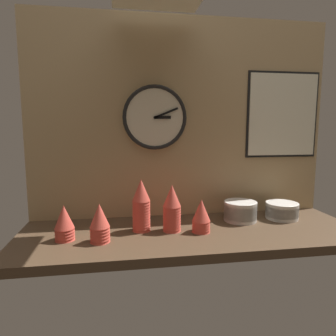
{
  "coord_description": "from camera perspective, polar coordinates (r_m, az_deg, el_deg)",
  "views": [
    {
      "loc": [
        -0.33,
        -1.33,
        0.48
      ],
      "look_at": [
        -0.11,
        0.04,
        0.29
      ],
      "focal_mm": 32.0,
      "sensor_mm": 36.0,
      "label": 1
    }
  ],
  "objects": [
    {
      "name": "menu_board",
      "position": [
        1.81,
        20.98,
        9.41
      ],
      "size": [
        0.42,
        0.01,
        0.47
      ],
      "color": "black"
    },
    {
      "name": "cup_stack_left",
      "position": [
        1.31,
        -12.88,
        -10.15
      ],
      "size": [
        0.08,
        0.08,
        0.17
      ],
      "color": "#DB4C3D",
      "rests_on": "ground_plane"
    },
    {
      "name": "cup_stack_far_left",
      "position": [
        1.37,
        -19.15,
        -9.83
      ],
      "size": [
        0.08,
        0.08,
        0.15
      ],
      "color": "#DB4C3D",
      "rests_on": "ground_plane"
    },
    {
      "name": "bowl_stack_right",
      "position": [
        1.61,
        13.6,
        -7.87
      ],
      "size": [
        0.17,
        0.17,
        0.1
      ],
      "color": "beige",
      "rests_on": "ground_plane"
    },
    {
      "name": "wall_clock",
      "position": [
        1.57,
        -2.5,
        9.59
      ],
      "size": [
        0.33,
        0.03,
        0.33
      ],
      "color": "beige"
    },
    {
      "name": "cup_stack_center_left",
      "position": [
        1.4,
        -5.12,
        -7.07
      ],
      "size": [
        0.08,
        0.08,
        0.24
      ],
      "color": "#DB4C3D",
      "rests_on": "ground_plane"
    },
    {
      "name": "bowl_stack_far_right",
      "position": [
        1.71,
        20.86,
        -7.48
      ],
      "size": [
        0.17,
        0.17,
        0.09
      ],
      "color": "beige",
      "rests_on": "ground_plane"
    },
    {
      "name": "cup_stack_center_right",
      "position": [
        1.4,
        6.35,
        -9.03
      ],
      "size": [
        0.08,
        0.08,
        0.15
      ],
      "color": "#DB4C3D",
      "rests_on": "ground_plane"
    },
    {
      "name": "wall_tiled_back",
      "position": [
        1.62,
        2.61,
        9.36
      ],
      "size": [
        1.6,
        0.03,
        1.05
      ],
      "color": "tan",
      "rests_on": "ground_plane"
    },
    {
      "name": "cup_stack_center",
      "position": [
        1.39,
        0.79,
        -7.69
      ],
      "size": [
        0.08,
        0.08,
        0.22
      ],
      "color": "#DB4C3D",
      "rests_on": "ground_plane"
    },
    {
      "name": "ground_plane",
      "position": [
        1.46,
        4.62,
        -12.36
      ],
      "size": [
        1.6,
        0.56,
        0.04
      ],
      "primitive_type": "cube",
      "color": "#4C3826"
    }
  ]
}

